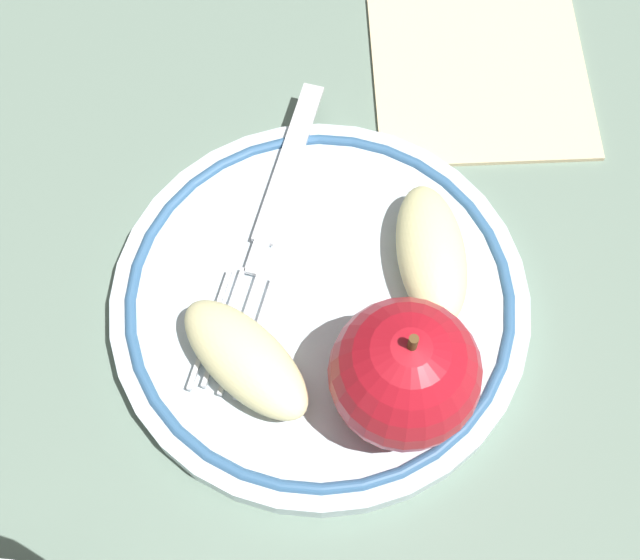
% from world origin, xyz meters
% --- Properties ---
extents(ground_plane, '(2.00, 2.00, 0.00)m').
position_xyz_m(ground_plane, '(0.00, 0.00, 0.00)').
color(ground_plane, slate).
extents(plate, '(0.22, 0.22, 0.02)m').
position_xyz_m(plate, '(0.01, 0.01, 0.01)').
color(plate, silver).
rests_on(plate, ground_plane).
extents(apple_red_whole, '(0.07, 0.07, 0.08)m').
position_xyz_m(apple_red_whole, '(-0.05, -0.01, 0.05)').
color(apple_red_whole, '#B01420').
rests_on(apple_red_whole, plate).
extents(apple_slice_front, '(0.09, 0.07, 0.03)m').
position_xyz_m(apple_slice_front, '(-0.02, 0.06, 0.03)').
color(apple_slice_front, beige).
rests_on(apple_slice_front, plate).
extents(apple_slice_back, '(0.08, 0.04, 0.03)m').
position_xyz_m(apple_slice_back, '(0.01, -0.05, 0.03)').
color(apple_slice_back, beige).
rests_on(apple_slice_back, plate).
extents(fork, '(0.18, 0.10, 0.00)m').
position_xyz_m(fork, '(0.06, 0.03, 0.02)').
color(fork, silver).
rests_on(fork, plate).
extents(napkin_folded, '(0.14, 0.15, 0.01)m').
position_xyz_m(napkin_folded, '(0.14, -0.11, 0.00)').
color(napkin_folded, beige).
rests_on(napkin_folded, ground_plane).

